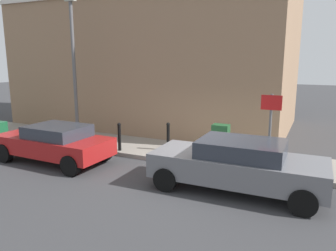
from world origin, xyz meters
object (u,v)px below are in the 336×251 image
car_red (54,142)px  utility_cabinet (220,142)px  street_sign (270,121)px  lamppost (74,63)px  bollard_near_cabinet (168,135)px  car_grey (238,164)px  bollard_far_kerb (119,136)px

car_red → utility_cabinet: size_ratio=3.55×
street_sign → lamppost: (0.68, 7.91, 1.64)m
car_red → bollard_near_cabinet: 3.97m
car_grey → bollard_near_cabinet: bearing=-37.0°
car_grey → bollard_near_cabinet: car_grey is taller
utility_cabinet → lamppost: 6.79m
lamppost → bollard_near_cabinet: bearing=-90.8°
bollard_far_kerb → lamppost: size_ratio=0.18×
bollard_near_cabinet → street_sign: bearing=-99.7°
lamppost → car_grey: bearing=-107.9°
car_grey → bollard_far_kerb: 4.94m
utility_cabinet → bollard_far_kerb: bearing=101.0°
car_red → bollard_near_cabinet: (2.49, -3.09, 0.02)m
lamppost → bollard_far_kerb: bearing=-107.8°
street_sign → bollard_far_kerb: bearing=91.9°
lamppost → street_sign: bearing=-94.9°
utility_cabinet → bollard_near_cabinet: (0.10, 2.00, 0.02)m
car_grey → street_sign: (1.69, -0.54, 0.92)m
car_red → street_sign: size_ratio=1.77×
bollard_far_kerb → street_sign: 5.33m
street_sign → bollard_near_cabinet: bearing=80.3°
bollard_near_cabinet → lamppost: bearing=89.2°
bollard_far_kerb → lamppost: (0.86, 2.67, 2.60)m
car_grey → bollard_near_cabinet: (2.31, 3.10, -0.03)m
car_grey → utility_cabinet: size_ratio=3.92×
street_sign → lamppost: size_ratio=0.40×
car_grey → lamppost: bearing=-18.2°
car_grey → car_red: size_ratio=1.10×
street_sign → lamppost: lamppost is taller
utility_cabinet → lamppost: (0.16, 6.26, 2.62)m
utility_cabinet → lamppost: size_ratio=0.20×
bollard_near_cabinet → bollard_far_kerb: bearing=116.6°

